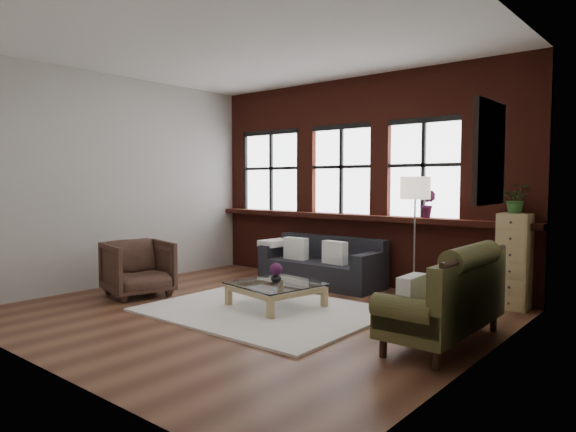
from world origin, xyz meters
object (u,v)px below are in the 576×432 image
Objects in this scene: dark_sofa at (321,262)px; coffee_table at (276,296)px; vintage_settee at (443,298)px; vase at (276,277)px; armchair at (138,268)px; drawer_chest at (514,261)px; floor_lamp at (415,232)px.

dark_sofa reaches higher than coffee_table.
vintage_settee is 2.20m from vase.
armchair is (-1.52, -2.24, 0.03)m from dark_sofa.
armchair is (-4.14, -0.68, -0.07)m from vintage_settee.
coffee_table is at bearing -140.95° from drawer_chest.
coffee_table is (0.42, -1.54, -0.19)m from dark_sofa.
dark_sofa is 1.61m from floor_lamp.
vintage_settee is at bearing -0.58° from coffee_table.
vase is at bearing -57.23° from armchair.
vase is 0.08× the size of floor_lamp.
floor_lamp reaches higher than coffee_table.
floor_lamp is (-1.10, 1.63, 0.45)m from vintage_settee.
drawer_chest is 0.66× the size of floor_lamp.
vase is at bearing -140.95° from drawer_chest.
floor_lamp is (1.09, 1.61, 0.75)m from coffee_table.
floor_lamp is at bearing 2.63° from dark_sofa.
dark_sofa is at bearing 149.11° from vintage_settee.
drawer_chest is at bearing 39.05° from vase.
coffee_table is at bearing 180.00° from vase.
floor_lamp reaches higher than vintage_settee.
floor_lamp is (-1.22, -0.27, 0.30)m from drawer_chest.
dark_sofa is 3.05m from vintage_settee.
dark_sofa is at bearing 105.21° from vase.
drawer_chest is at bearing 12.35° from floor_lamp.
dark_sofa is 1.61m from coffee_table.
armchair is 6.08× the size of vase.
drawer_chest is (2.74, 0.34, 0.25)m from dark_sofa.
coffee_table is (1.94, 0.70, -0.23)m from armchair.
dark_sofa is at bearing -177.37° from floor_lamp.
armchair is 0.86× the size of coffee_table.
drawer_chest is at bearing 39.05° from coffee_table.
vase is (1.94, 0.70, 0.00)m from armchair.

